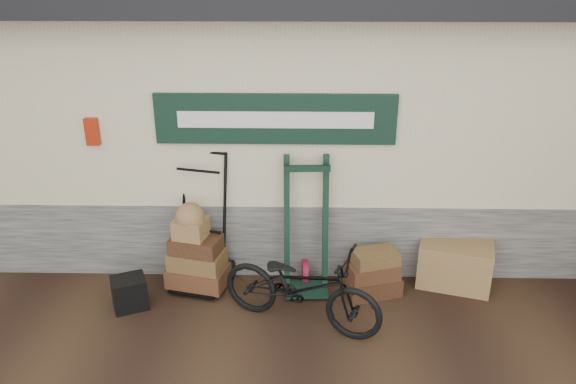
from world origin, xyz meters
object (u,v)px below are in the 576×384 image
object	(u,v)px
porter_trolley	(201,220)
wicker_hamper	(455,264)
bicycle	(301,282)
black_trunk	(130,293)
green_barrow	(306,226)
suitcase_stack	(372,272)

from	to	relation	value
porter_trolley	wicker_hamper	bearing A→B (deg)	14.08
porter_trolley	bicycle	world-z (taller)	porter_trolley
wicker_hamper	black_trunk	xyz separation A→B (m)	(-3.66, -0.56, -0.09)
bicycle	wicker_hamper	bearing A→B (deg)	-42.70
porter_trolley	wicker_hamper	size ratio (longest dim) A/B	1.97
green_barrow	suitcase_stack	xyz separation A→B (m)	(0.75, -0.13, -0.51)
green_barrow	bicycle	world-z (taller)	green_barrow
suitcase_stack	bicycle	xyz separation A→B (m)	(-0.80, -0.60, 0.23)
suitcase_stack	wicker_hamper	size ratio (longest dim) A/B	0.76
suitcase_stack	wicker_hamper	world-z (taller)	suitcase_stack
porter_trolley	black_trunk	xyz separation A→B (m)	(-0.73, -0.55, -0.62)
green_barrow	black_trunk	size ratio (longest dim) A/B	4.39
porter_trolley	black_trunk	bearing A→B (deg)	-129.55
green_barrow	wicker_hamper	xyz separation A→B (m)	(1.73, 0.10, -0.52)
porter_trolley	suitcase_stack	bearing A→B (deg)	7.60
suitcase_stack	wicker_hamper	bearing A→B (deg)	12.84
green_barrow	suitcase_stack	bearing A→B (deg)	-12.50
green_barrow	bicycle	size ratio (longest dim) A/B	0.90
green_barrow	wicker_hamper	size ratio (longest dim) A/B	1.93
black_trunk	bicycle	world-z (taller)	bicycle
wicker_hamper	porter_trolley	bearing A→B (deg)	-179.72
suitcase_stack	black_trunk	distance (m)	2.69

